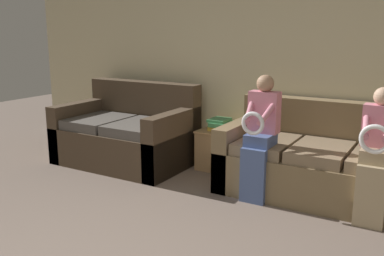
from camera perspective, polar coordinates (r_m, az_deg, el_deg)
wall_back at (r=4.76m, az=12.70°, el=9.19°), size 7.34×0.06×2.55m
couch_main at (r=4.30m, az=17.15°, el=-4.56°), size 1.89×0.97×0.87m
couch_side at (r=5.17m, az=-8.60°, el=-0.99°), size 1.53×0.98×0.94m
child_left_seated at (r=3.98m, az=9.06°, el=-0.63°), size 0.28×0.37×1.16m
child_right_seated at (r=3.75m, az=23.39°, el=-2.78°), size 0.28×0.36×1.11m
side_shelf at (r=4.92m, az=3.72°, el=-2.72°), size 0.44×0.46×0.45m
book_stack at (r=4.85m, az=3.80°, el=0.48°), size 0.22×0.28×0.13m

